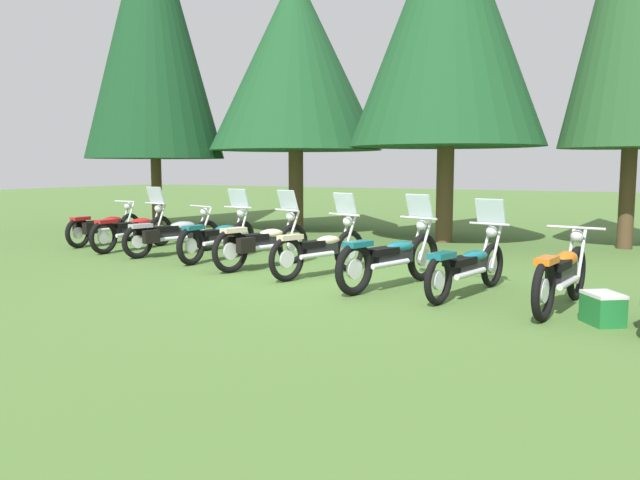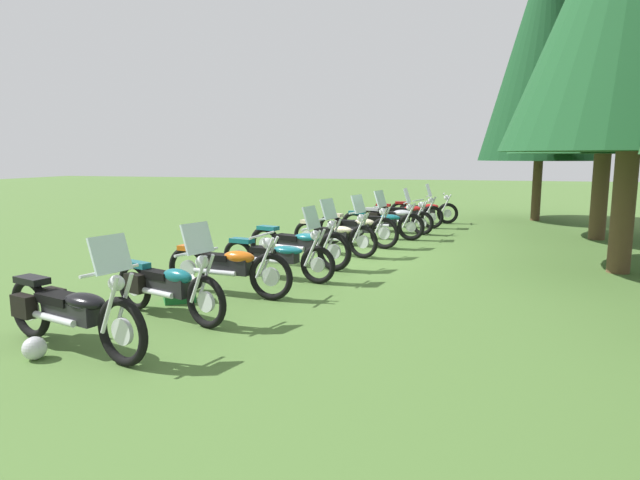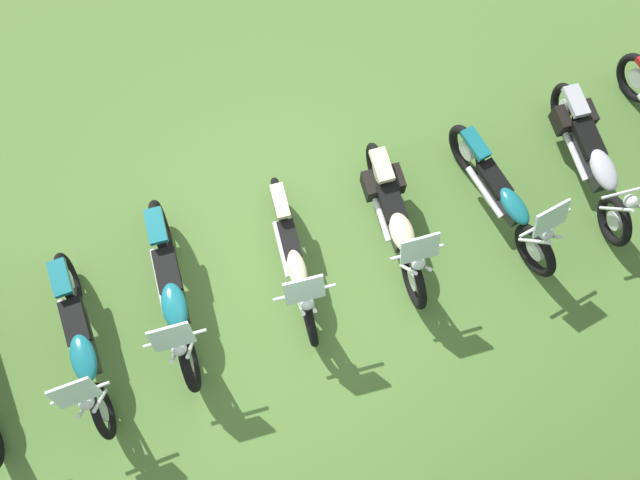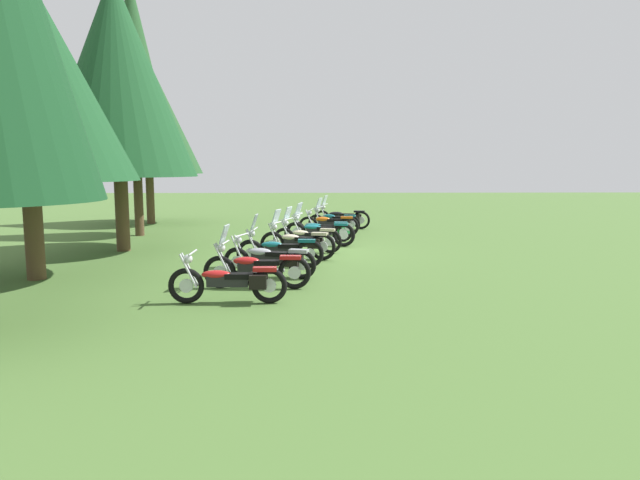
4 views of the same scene
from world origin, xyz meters
TOP-DOWN VIEW (x-y plane):
  - ground_plane at (0.00, 0.00)m, footprint 80.00×80.00m
  - motorcycle_2 at (-3.95, 0.87)m, footprint 1.05×2.24m
  - motorcycle_3 at (-2.65, 0.75)m, footprint 0.69×2.26m
  - motorcycle_4 at (-1.35, 0.27)m, footprint 0.91×2.15m
  - motorcycle_5 at (-0.04, 0.05)m, footprint 0.91×2.10m
  - motorcycle_6 at (1.38, -0.36)m, footprint 0.94×2.34m
  - motorcycle_7 at (2.55, -0.40)m, footprint 0.75×2.29m

SIDE VIEW (x-z plane):
  - ground_plane at x=0.00m, z-range 0.00..0.00m
  - motorcycle_2 at x=-3.95m, z-range -0.06..0.93m
  - motorcycle_7 at x=2.55m, z-range -0.23..1.12m
  - motorcycle_3 at x=-2.65m, z-range -0.23..1.14m
  - motorcycle_5 at x=-0.04m, z-range -0.23..1.14m
  - motorcycle_6 at x=1.38m, z-range -0.22..1.17m
  - motorcycle_4 at x=-1.35m, z-range -0.22..1.17m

